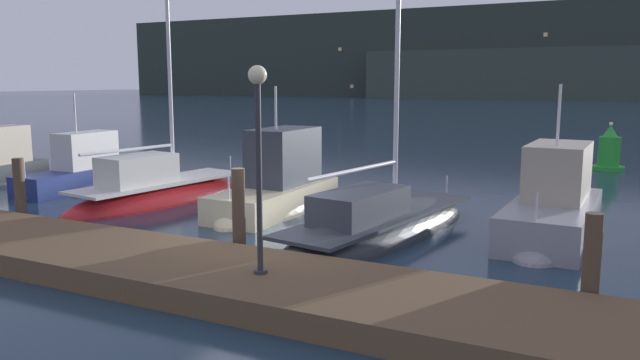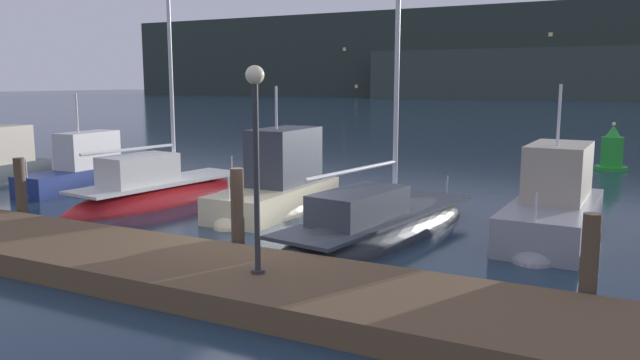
# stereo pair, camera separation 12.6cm
# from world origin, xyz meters

# --- Properties ---
(ground_plane) EXTENTS (400.00, 400.00, 0.00)m
(ground_plane) POSITION_xyz_m (0.00, 0.00, 0.00)
(ground_plane) COLOR #1E3347
(dock) EXTENTS (33.87, 2.80, 0.45)m
(dock) POSITION_xyz_m (0.00, -2.35, 0.23)
(dock) COLOR brown
(dock) RESTS_ON ground
(mooring_pile_1) EXTENTS (0.28, 0.28, 1.80)m
(mooring_pile_1) POSITION_xyz_m (-6.82, -0.70, 0.90)
(mooring_pile_1) COLOR #4C3D2D
(mooring_pile_1) RESTS_ON ground
(mooring_pile_2) EXTENTS (0.28, 0.28, 1.97)m
(mooring_pile_2) POSITION_xyz_m (0.00, -0.70, 0.99)
(mooring_pile_2) COLOR #4C3D2D
(mooring_pile_2) RESTS_ON ground
(mooring_pile_3) EXTENTS (0.28, 0.28, 1.69)m
(mooring_pile_3) POSITION_xyz_m (6.82, -0.70, 0.85)
(mooring_pile_3) COLOR #4C3D2D
(mooring_pile_3) RESTS_ON ground
(motorboat_berth_2) EXTENTS (1.67, 5.09, 3.96)m
(motorboat_berth_2) POSITION_xyz_m (-10.01, 4.04, 0.33)
(motorboat_berth_2) COLOR navy
(motorboat_berth_2) RESTS_ON ground
(sailboat_berth_3) EXTENTS (2.91, 7.27, 9.47)m
(sailboat_berth_3) POSITION_xyz_m (-5.89, 3.46, 0.18)
(sailboat_berth_3) COLOR red
(sailboat_berth_3) RESTS_ON ground
(motorboat_berth_4) EXTENTS (1.97, 5.50, 4.32)m
(motorboat_berth_4) POSITION_xyz_m (-1.92, 4.03, 0.41)
(motorboat_berth_4) COLOR beige
(motorboat_berth_4) RESTS_ON ground
(sailboat_berth_5) EXTENTS (3.29, 8.36, 10.62)m
(sailboat_berth_5) POSITION_xyz_m (1.91, 2.50, 0.11)
(sailboat_berth_5) COLOR #2D3338
(sailboat_berth_5) RESTS_ON ground
(motorboat_berth_6) EXTENTS (2.10, 5.70, 4.32)m
(motorboat_berth_6) POSITION_xyz_m (5.64, 4.46, 0.40)
(motorboat_berth_6) COLOR gray
(motorboat_berth_6) RESTS_ON ground
(channel_buoy) EXTENTS (1.33, 1.33, 2.05)m
(channel_buoy) POSITION_xyz_m (6.31, 17.91, 0.77)
(channel_buoy) COLOR green
(channel_buoy) RESTS_ON ground
(dock_lamppost) EXTENTS (0.32, 0.32, 3.58)m
(dock_lamppost) POSITION_xyz_m (1.63, -2.44, 2.87)
(dock_lamppost) COLOR #2D2D33
(dock_lamppost) RESTS_ON dock
(hillside_backdrop) EXTENTS (240.00, 23.00, 19.77)m
(hillside_backdrop) POSITION_xyz_m (4.04, 131.30, 9.11)
(hillside_backdrop) COLOR #28332D
(hillside_backdrop) RESTS_ON ground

